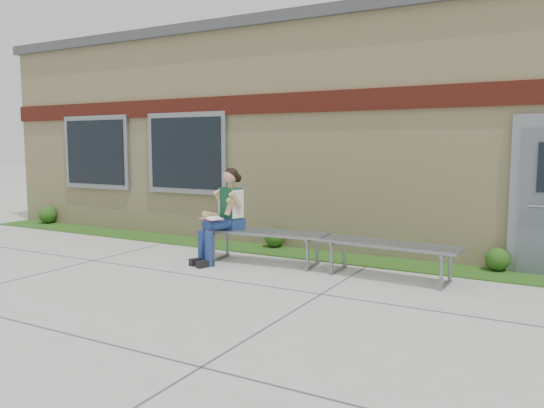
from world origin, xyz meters
The scene contains 9 objects.
ground centered at (0.00, 0.00, 0.00)m, with size 80.00×80.00×0.00m, color #9E9E99.
grass_strip centered at (0.00, 2.60, 0.01)m, with size 16.00×0.80×0.02m, color #184A13.
school_building centered at (0.00, 5.99, 2.10)m, with size 16.20×6.22×4.20m.
bench_left centered at (-0.49, 1.69, 0.40)m, with size 2.03×0.73×0.52m.
bench_right centered at (1.51, 1.69, 0.39)m, with size 1.99×0.67×0.51m.
girl centered at (-1.11, 1.47, 0.79)m, with size 0.63×0.95×1.50m.
shrub_west centered at (-7.08, 2.85, 0.22)m, with size 0.41×0.41×0.41m, color #184A13.
shrub_mid centered at (-0.96, 2.85, 0.20)m, with size 0.35×0.35×0.35m, color #184A13.
shrub_east centered at (2.79, 2.85, 0.19)m, with size 0.34×0.34×0.34m, color #184A13.
Camera 1 is at (3.59, -5.45, 1.86)m, focal length 35.00 mm.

